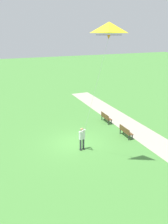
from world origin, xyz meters
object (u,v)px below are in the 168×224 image
person_kite_flyer (82,137)px  park_bench_near_walkway (106,117)px  park_bench_far_walkway (126,131)px  flying_kite (109,32)px

person_kite_flyer → park_bench_near_walkway: bearing=-134.8°
person_kite_flyer → park_bench_far_walkway: (-4.14, -0.68, -0.54)m
park_bench_far_walkway → park_bench_near_walkway: bearing=-90.2°
person_kite_flyer → flying_kite: (-0.45, 2.68, 7.26)m
person_kite_flyer → park_bench_near_walkway: 5.92m
flying_kite → park_bench_near_walkway: size_ratio=4.65×
flying_kite → person_kite_flyer: bearing=-80.5°
person_kite_flyer → flying_kite: flying_kite is taller
flying_kite → park_bench_far_walkway: bearing=-137.7°
person_kite_flyer → park_bench_near_walkway: size_ratio=1.22×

